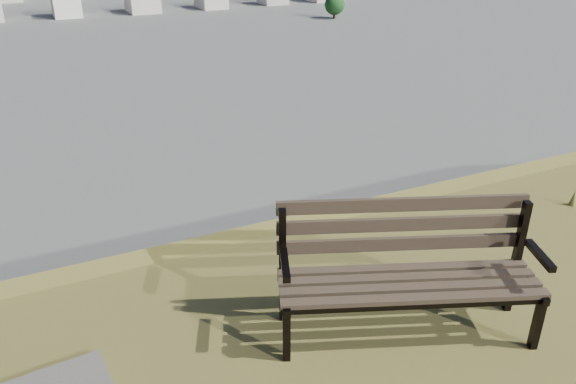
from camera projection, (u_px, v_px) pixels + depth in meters
park_bench at (406, 264)px, 4.03m from camera, size 1.93×1.23×0.97m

